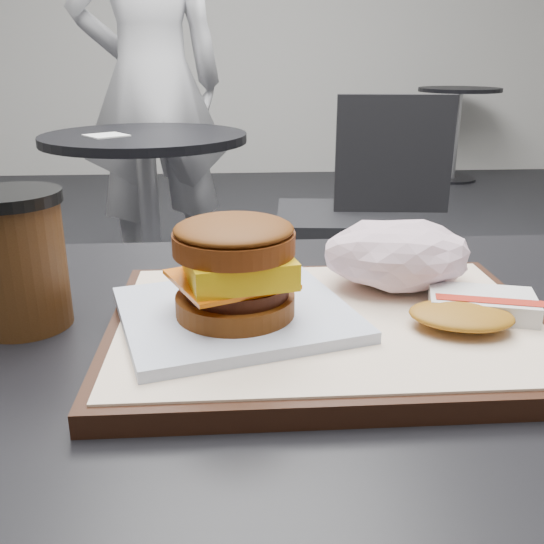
{
  "coord_description": "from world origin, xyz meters",
  "views": [
    {
      "loc": [
        -0.06,
        -0.48,
        1.01
      ],
      "look_at": [
        -0.02,
        -0.01,
        0.83
      ],
      "focal_mm": 40.0,
      "sensor_mm": 36.0,
      "label": 1
    }
  ],
  "objects": [
    {
      "name": "patron",
      "position": [
        -0.39,
        2.27,
        0.89
      ],
      "size": [
        0.75,
        0.6,
        1.79
      ],
      "primitive_type": "imported",
      "rotation": [
        0.0,
        0.0,
        3.43
      ],
      "color": "silver",
      "rests_on": "ground"
    },
    {
      "name": "coffee_cup",
      "position": [
        -0.25,
        0.05,
        0.84
      ],
      "size": [
        0.09,
        0.09,
        0.13
      ],
      "color": "#442510",
      "rests_on": "customer_table"
    },
    {
      "name": "breakfast_sandwich",
      "position": [
        -0.05,
        -0.01,
        0.83
      ],
      "size": [
        0.23,
        0.21,
        0.09
      ],
      "color": "white",
      "rests_on": "serving_tray"
    },
    {
      "name": "crumpled_wrapper",
      "position": [
        0.11,
        0.07,
        0.82
      ],
      "size": [
        0.14,
        0.11,
        0.06
      ],
      "primitive_type": null,
      "color": "white",
      "rests_on": "serving_tray"
    },
    {
      "name": "customer_table",
      "position": [
        0.0,
        0.0,
        0.58
      ],
      "size": [
        0.8,
        0.6,
        0.77
      ],
      "color": "#A5A5AA",
      "rests_on": "ground"
    },
    {
      "name": "neighbor_chair",
      "position": [
        0.38,
        1.58,
        0.51
      ],
      "size": [
        0.62,
        0.46,
        0.88
      ],
      "color": "#A2A1A6",
      "rests_on": "ground"
    },
    {
      "name": "bg_table_far",
      "position": [
        1.8,
        4.5,
        0.56
      ],
      "size": [
        0.66,
        0.66,
        0.75
      ],
      "color": "black",
      "rests_on": "ground"
    },
    {
      "name": "hash_brown",
      "position": [
        0.15,
        -0.02,
        0.8
      ],
      "size": [
        0.13,
        0.11,
        0.02
      ],
      "color": "silver",
      "rests_on": "serving_tray"
    },
    {
      "name": "serving_tray",
      "position": [
        0.03,
        0.0,
        0.78
      ],
      "size": [
        0.38,
        0.28,
        0.02
      ],
      "color": "black",
      "rests_on": "customer_table"
    },
    {
      "name": "neighbor_table",
      "position": [
        -0.35,
        1.65,
        0.55
      ],
      "size": [
        0.7,
        0.7,
        0.75
      ],
      "color": "black",
      "rests_on": "ground"
    },
    {
      "name": "napkin",
      "position": [
        -0.47,
        1.59,
        0.75
      ],
      "size": [
        0.17,
        0.17,
        0.0
      ],
      "primitive_type": "cube",
      "rotation": [
        0.0,
        0.0,
        0.63
      ],
      "color": "white",
      "rests_on": "neighbor_table"
    }
  ]
}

